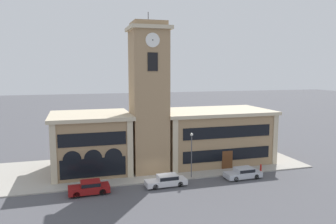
% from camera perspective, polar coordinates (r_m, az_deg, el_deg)
% --- Properties ---
extents(ground_plane, '(300.00, 300.00, 0.00)m').
position_cam_1_polar(ground_plane, '(39.57, -1.69, -12.20)').
color(ground_plane, '#4C4C51').
extents(sidewalk_kerb, '(43.50, 13.49, 0.15)m').
position_cam_1_polar(sidewalk_kerb, '(45.79, -3.83, -9.37)').
color(sidewalk_kerb, '#A39E93').
rests_on(sidewalk_kerb, ground_plane).
extents(clock_tower, '(5.15, 5.15, 20.37)m').
position_cam_1_polar(clock_tower, '(42.04, -3.35, 2.41)').
color(clock_tower, '#9E7F5B').
rests_on(clock_tower, ground_plane).
extents(town_hall_left_wing, '(10.26, 9.68, 7.60)m').
position_cam_1_polar(town_hall_left_wing, '(44.14, -13.28, -5.16)').
color(town_hall_left_wing, '#9E7F5B').
rests_on(town_hall_left_wing, ground_plane).
extents(town_hall_right_wing, '(15.92, 9.68, 7.51)m').
position_cam_1_polar(town_hall_right_wing, '(48.20, 7.96, -4.04)').
color(town_hall_right_wing, '#9E7F5B').
rests_on(town_hall_right_wing, ground_plane).
extents(parked_car_near, '(4.38, 1.97, 1.42)m').
position_cam_1_polar(parked_car_near, '(36.96, -13.51, -12.62)').
color(parked_car_near, maroon).
rests_on(parked_car_near, ground_plane).
extents(parked_car_mid, '(4.82, 1.86, 1.33)m').
position_cam_1_polar(parked_car_mid, '(38.25, -0.26, -11.79)').
color(parked_car_mid, silver).
rests_on(parked_car_mid, ground_plane).
extents(parked_car_far, '(4.59, 1.98, 1.33)m').
position_cam_1_polar(parked_car_far, '(41.86, 12.97, -10.27)').
color(parked_car_far, '#B2B7C1').
rests_on(parked_car_far, ground_plane).
extents(street_lamp, '(0.36, 0.36, 5.52)m').
position_cam_1_polar(street_lamp, '(40.04, 4.13, -6.31)').
color(street_lamp, '#4C4C51').
rests_on(street_lamp, sidewalk_kerb).
extents(fire_hydrant, '(0.22, 0.22, 0.87)m').
position_cam_1_polar(fire_hydrant, '(44.99, 15.86, -9.29)').
color(fire_hydrant, red).
rests_on(fire_hydrant, sidewalk_kerb).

